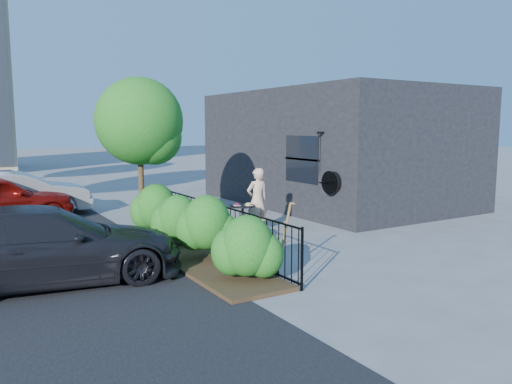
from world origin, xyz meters
TOP-DOWN VIEW (x-y plane):
  - ground at (0.00, 0.00)m, footprint 120.00×120.00m
  - shop_building at (5.50, 4.50)m, footprint 6.22×9.00m
  - fence at (-1.50, 0.00)m, footprint 0.05×6.05m
  - planting_bed at (-2.20, 0.00)m, footprint 1.30×6.00m
  - shrubs at (-2.10, 0.10)m, footprint 1.10×5.60m
  - patio_tree at (-2.24, 2.76)m, footprint 2.20×2.20m
  - cafe_table at (-0.30, 1.08)m, footprint 0.65×0.65m
  - woman at (0.41, 1.53)m, footprint 0.62×0.41m
  - shovel at (-1.26, -2.07)m, footprint 0.47×0.18m
  - car_silver at (-4.75, 7.25)m, footprint 4.34×1.66m
  - car_darkgrey at (-5.12, -0.33)m, footprint 4.97×2.50m

SIDE VIEW (x-z plane):
  - ground at x=0.00m, z-range 0.00..0.00m
  - planting_bed at x=-2.20m, z-range 0.00..0.08m
  - fence at x=-1.50m, z-range 0.01..1.11m
  - cafe_table at x=-0.30m, z-range 0.13..1.00m
  - shovel at x=-1.26m, z-range -0.08..1.31m
  - car_darkgrey at x=-5.12m, z-range 0.00..1.38m
  - shrubs at x=-2.10m, z-range 0.08..1.32m
  - car_silver at x=-4.75m, z-range 0.00..1.41m
  - woman at x=0.41m, z-range 0.00..1.69m
  - shop_building at x=5.50m, z-range 0.00..4.00m
  - patio_tree at x=-2.24m, z-range 0.79..4.73m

